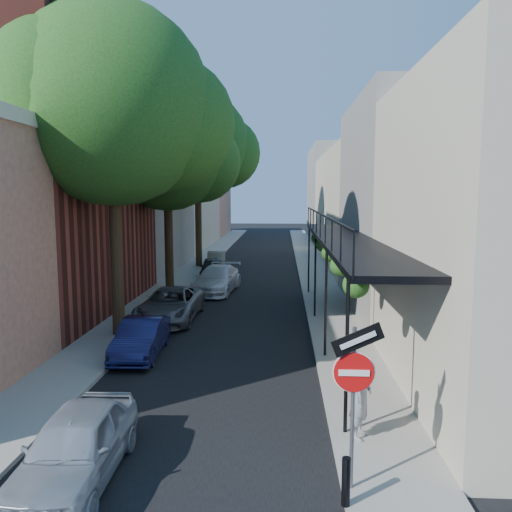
# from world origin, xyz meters

# --- Properties ---
(road_surface) EXTENTS (6.00, 64.00, 0.01)m
(road_surface) POSITION_xyz_m (0.00, 30.00, 0.01)
(road_surface) COLOR black
(road_surface) RESTS_ON ground
(sidewalk_left) EXTENTS (2.00, 64.00, 0.12)m
(sidewalk_left) POSITION_xyz_m (-4.00, 30.00, 0.06)
(sidewalk_left) COLOR gray
(sidewalk_left) RESTS_ON ground
(sidewalk_right) EXTENTS (2.00, 64.00, 0.12)m
(sidewalk_right) POSITION_xyz_m (4.00, 30.00, 0.06)
(sidewalk_right) COLOR gray
(sidewalk_right) RESTS_ON ground
(buildings_left) EXTENTS (10.10, 59.10, 12.00)m
(buildings_left) POSITION_xyz_m (-9.30, 28.76, 4.94)
(buildings_left) COLOR tan
(buildings_left) RESTS_ON ground
(buildings_right) EXTENTS (9.80, 55.00, 10.00)m
(buildings_right) POSITION_xyz_m (8.99, 29.49, 4.42)
(buildings_right) COLOR #BAB399
(buildings_right) RESTS_ON ground
(sign_post) EXTENTS (0.89, 0.17, 2.99)m
(sign_post) POSITION_xyz_m (3.16, 0.97, 2.04)
(sign_post) COLOR #595B60
(sign_post) RESTS_ON ground
(bollard) EXTENTS (0.14, 0.14, 0.80)m
(bollard) POSITION_xyz_m (3.00, 0.50, 0.52)
(bollard) COLOR black
(bollard) RESTS_ON sidewalk_right
(oak_near) EXTENTS (7.48, 6.80, 11.42)m
(oak_near) POSITION_xyz_m (-3.37, 10.26, 7.88)
(oak_near) COLOR black
(oak_near) RESTS_ON ground
(oak_mid) EXTENTS (6.60, 6.00, 10.20)m
(oak_mid) POSITION_xyz_m (-3.42, 18.23, 7.06)
(oak_mid) COLOR black
(oak_mid) RESTS_ON ground
(oak_far) EXTENTS (7.70, 7.00, 11.90)m
(oak_far) POSITION_xyz_m (-3.35, 27.27, 8.26)
(oak_far) COLOR black
(oak_far) RESTS_ON ground
(parked_car_a) EXTENTS (1.59, 3.75, 1.26)m
(parked_car_a) POSITION_xyz_m (-1.64, 1.16, 0.63)
(parked_car_a) COLOR #969DA6
(parked_car_a) RESTS_ON ground
(parked_car_b) EXTENTS (1.38, 3.56, 1.16)m
(parked_car_b) POSITION_xyz_m (-2.43, 8.00, 0.58)
(parked_car_b) COLOR #151742
(parked_car_b) RESTS_ON ground
(parked_car_c) EXTENTS (2.19, 4.67, 1.29)m
(parked_car_c) POSITION_xyz_m (-2.50, 12.38, 0.65)
(parked_car_c) COLOR slate
(parked_car_c) RESTS_ON ground
(parked_car_d) EXTENTS (2.39, 4.84, 1.35)m
(parked_car_d) POSITION_xyz_m (-1.40, 18.28, 0.68)
(parked_car_d) COLOR silver
(parked_car_d) RESTS_ON ground
(parked_car_e) EXTENTS (1.80, 3.71, 1.22)m
(parked_car_e) POSITION_xyz_m (-2.26, 22.70, 0.61)
(parked_car_e) COLOR black
(parked_car_e) RESTS_ON ground
(parked_car_f) EXTENTS (1.58, 3.62, 1.16)m
(parked_car_f) POSITION_xyz_m (-2.51, 26.55, 0.58)
(parked_car_f) COLOR gray
(parked_car_f) RESTS_ON ground
(pedestrian) EXTENTS (0.61, 0.74, 1.73)m
(pedestrian) POSITION_xyz_m (3.57, 2.78, 0.98)
(pedestrian) COLOR gray
(pedestrian) RESTS_ON sidewalk_right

